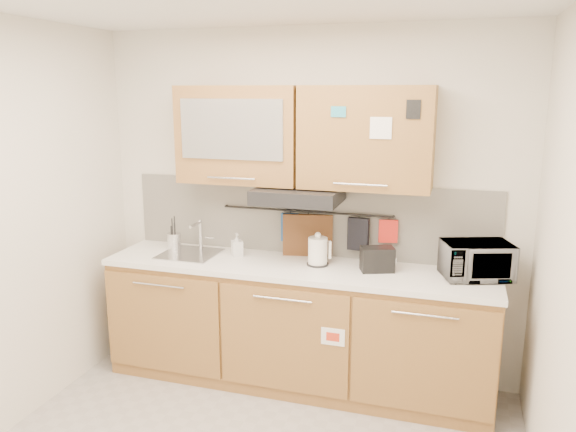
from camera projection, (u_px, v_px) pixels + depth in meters
The scene contains 17 objects.
wall_back at pixel (308, 205), 4.24m from camera, with size 3.20×3.20×0.00m, color silver.
base_cabinet at pixel (296, 331), 4.15m from camera, with size 2.80×0.64×0.88m.
countertop at pixel (296, 268), 4.03m from camera, with size 2.82×0.62×0.04m, color white.
backsplash at pixel (307, 218), 4.25m from camera, with size 2.80×0.02×0.56m, color silver.
upper_cabinets at pixel (301, 136), 3.95m from camera, with size 1.82×0.37×0.70m.
range_hood at pixel (298, 195), 3.98m from camera, with size 0.60×0.46×0.10m, color black.
sink at pixel (190, 254), 4.29m from camera, with size 0.42×0.40×0.26m.
utensil_rail at pixel (306, 211), 4.20m from camera, with size 0.02×0.02×1.30m, color black.
utensil_crock at pixel (174, 241), 4.40m from camera, with size 0.14×0.14×0.27m.
kettle at pixel (318, 252), 4.01m from camera, with size 0.18×0.18×0.24m.
toaster at pixel (377, 259), 3.88m from camera, with size 0.26×0.21×0.17m.
microwave at pixel (476, 260), 3.73m from camera, with size 0.44×0.30×0.24m, color #999999.
soap_bottle at pixel (237, 245), 4.23m from camera, with size 0.08×0.08×0.17m, color #999999.
cutting_board at pixel (308, 244), 4.23m from camera, with size 0.37×0.03×0.46m, color brown.
oven_mitt at pixel (290, 227), 4.25m from camera, with size 0.13×0.03×0.22m, color #215299.
dark_pouch at pixel (358, 234), 4.10m from camera, with size 0.15×0.04×0.24m, color black.
pot_holder at pixel (388, 231), 4.03m from camera, with size 0.13×0.02×0.17m, color red.
Camera 1 is at (1.08, -2.51, 2.15)m, focal length 35.00 mm.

